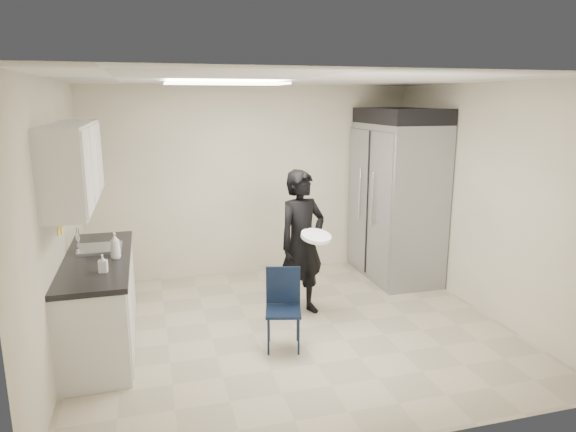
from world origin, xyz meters
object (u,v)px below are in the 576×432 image
object	(u,v)px
man_tuxedo	(302,244)
folding_chair	(283,311)
commercial_fridge	(397,202)
lower_counter	(100,303)

from	to	relation	value
man_tuxedo	folding_chair	bearing A→B (deg)	-139.35
man_tuxedo	commercial_fridge	bearing A→B (deg)	8.22
lower_counter	folding_chair	distance (m)	1.83
lower_counter	folding_chair	size ratio (longest dim) A/B	2.47
commercial_fridge	folding_chair	bearing A→B (deg)	-140.92
commercial_fridge	man_tuxedo	world-z (taller)	commercial_fridge
folding_chair	man_tuxedo	bearing A→B (deg)	75.75
commercial_fridge	folding_chair	world-z (taller)	commercial_fridge
commercial_fridge	folding_chair	size ratio (longest dim) A/B	2.73
lower_counter	man_tuxedo	xyz separation A→B (m)	(2.16, 0.18, 0.40)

